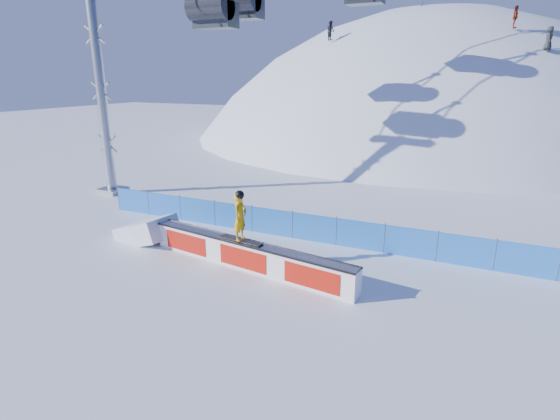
% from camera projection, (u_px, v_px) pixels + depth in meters
% --- Properties ---
extents(ground, '(160.00, 160.00, 0.00)m').
position_uv_depth(ground, '(267.00, 285.00, 14.89)').
color(ground, white).
rests_on(ground, ground).
extents(snow_hill, '(64.00, 64.00, 64.00)m').
position_uv_depth(snow_hill, '(413.00, 276.00, 56.59)').
color(snow_hill, white).
rests_on(snow_hill, ground).
extents(safety_fence, '(22.05, 0.05, 1.30)m').
position_uv_depth(safety_fence, '(314.00, 228.00, 18.61)').
color(safety_fence, blue).
rests_on(safety_fence, ground).
extents(rail_box, '(8.76, 1.88, 1.05)m').
position_uv_depth(rail_box, '(247.00, 256.00, 16.00)').
color(rail_box, white).
rests_on(rail_box, ground).
extents(snow_ramp, '(2.85, 2.01, 1.65)m').
position_uv_depth(snow_ramp, '(148.00, 239.00, 19.02)').
color(snow_ramp, white).
rests_on(snow_ramp, ground).
extents(snowboarder, '(1.84, 0.66, 1.90)m').
position_uv_depth(snowboarder, '(240.00, 216.00, 15.71)').
color(snowboarder, black).
rests_on(snowboarder, rail_box).
extents(distant_skiers, '(17.92, 9.53, 6.38)m').
position_uv_depth(distant_skiers, '(437.00, 17.00, 37.42)').
color(distant_skiers, black).
rests_on(distant_skiers, ground).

